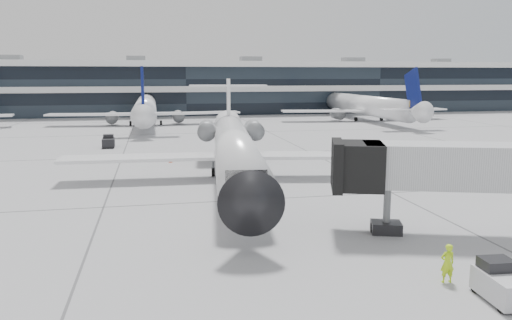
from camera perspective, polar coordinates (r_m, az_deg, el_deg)
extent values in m
plane|color=gray|center=(34.11, -0.02, -4.54)|extent=(220.00, 220.00, 0.00)
cube|color=black|center=(114.63, -8.34, 7.92)|extent=(170.00, 22.00, 10.00)
cylinder|color=white|center=(39.30, -2.44, 1.28)|extent=(6.27, 27.77, 3.10)
cone|color=black|center=(24.19, -0.82, -4.06)|extent=(3.46, 3.56, 3.10)
cone|color=white|center=(54.77, -3.17, 4.03)|extent=(3.35, 4.00, 2.95)
cube|color=white|center=(40.94, -13.01, 0.24)|extent=(12.77, 3.57, 0.25)
cube|color=white|center=(41.55, 7.85, 0.54)|extent=(12.98, 5.27, 0.25)
cylinder|color=slate|center=(48.56, -5.65, 3.41)|extent=(2.16, 4.08, 1.72)
cylinder|color=slate|center=(48.72, -0.23, 3.48)|extent=(2.16, 4.08, 1.72)
cube|color=white|center=(53.90, -3.17, 6.52)|extent=(0.67, 3.01, 5.17)
cube|color=white|center=(54.29, -3.20, 8.48)|extent=(8.44, 2.78, 0.18)
cylinder|color=black|center=(29.12, -1.45, -6.40)|extent=(0.28, 0.66, 0.64)
cylinder|color=black|center=(41.92, -4.91, -1.37)|extent=(0.36, 0.76, 0.74)
cylinder|color=black|center=(42.06, -0.21, -1.29)|extent=(0.36, 0.76, 0.74)
cube|color=#B1B3B6|center=(28.25, 24.61, -0.66)|extent=(12.36, 6.08, 2.27)
cube|color=black|center=(26.96, 11.83, -0.63)|extent=(3.02, 3.35, 2.44)
cylinder|color=slate|center=(27.68, 14.72, -5.66)|extent=(0.38, 0.38, 2.44)
cube|color=black|center=(27.93, 14.64, -7.47)|extent=(1.87, 1.64, 0.61)
imported|color=#C2F81A|center=(22.18, 21.03, -10.95)|extent=(0.62, 0.43, 1.64)
cube|color=silver|center=(21.37, 26.43, -12.83)|extent=(1.54, 2.41, 0.95)
cube|color=black|center=(21.56, 25.78, -10.79)|extent=(1.23, 1.03, 0.53)
cylinder|color=black|center=(21.86, 23.82, -13.12)|extent=(0.22, 0.48, 0.46)
cylinder|color=black|center=(22.45, 26.41, -12.70)|extent=(0.22, 0.48, 0.46)
cylinder|color=black|center=(20.56, 26.30, -14.77)|extent=(0.22, 0.48, 0.46)
cone|color=#EF430C|center=(49.13, -9.75, 0.04)|extent=(0.33, 0.33, 0.52)
cube|color=#EF430C|center=(49.17, -9.75, -0.24)|extent=(0.40, 0.40, 0.03)
cube|color=black|center=(60.83, -16.51, 1.93)|extent=(1.44, 2.35, 0.95)
cube|color=black|center=(61.28, -16.51, 2.58)|extent=(1.19, 0.98, 0.53)
cylinder|color=black|center=(61.75, -16.99, 1.69)|extent=(0.20, 0.47, 0.46)
cylinder|color=black|center=(61.68, -15.91, 1.74)|extent=(0.20, 0.47, 0.46)
cylinder|color=black|center=(60.08, -17.08, 1.47)|extent=(0.20, 0.47, 0.46)
cylinder|color=black|center=(60.02, -15.98, 1.52)|extent=(0.20, 0.47, 0.46)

